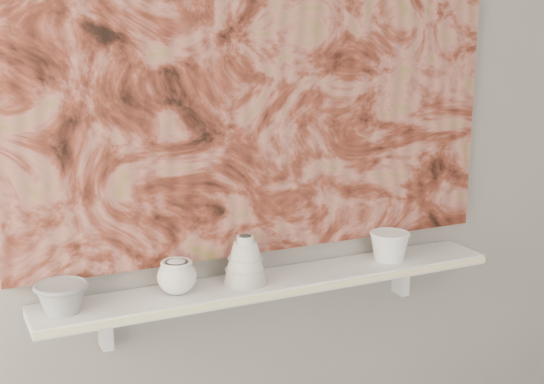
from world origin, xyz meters
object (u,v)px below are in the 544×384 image
painting (263,66)px  bell_vessel (245,259)px  bowl_grey (62,297)px  cup_cream (177,277)px  bowl_white (389,246)px  shelf (275,283)px

painting → bell_vessel: painting is taller
painting → bowl_grey: (-0.61, -0.08, -0.57)m
bowl_grey → bell_vessel: bearing=0.0°
bell_vessel → cup_cream: bearing=180.0°
cup_cream → bowl_white: (0.70, 0.00, -0.00)m
shelf → bowl_white: size_ratio=11.14×
shelf → bowl_grey: (-0.61, 0.00, 0.06)m
bell_vessel → shelf: bearing=0.0°
shelf → painting: 0.63m
cup_cream → bowl_grey: bearing=180.0°
shelf → bowl_grey: 0.61m
cup_cream → bell_vessel: size_ratio=0.77×
bell_vessel → bowl_white: size_ratio=1.12×
painting → bell_vessel: bearing=-139.7°
shelf → bowl_grey: bearing=180.0°
painting → bowl_white: (0.40, -0.08, -0.56)m
shelf → bowl_grey: bowl_grey is taller
shelf → bell_vessel: (-0.10, 0.00, 0.09)m
shelf → painting: bearing=90.0°
bowl_white → cup_cream: bearing=180.0°
bowl_grey → bowl_white: (1.01, 0.00, 0.01)m
shelf → painting: size_ratio=0.93×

